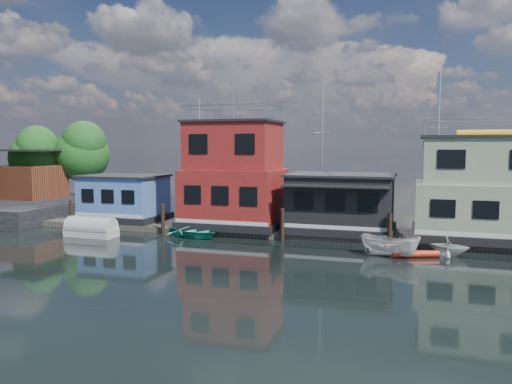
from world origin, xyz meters
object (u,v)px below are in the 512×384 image
(houseboat_blue, at_px, (124,198))
(dinghy_teal, at_px, (194,231))
(houseboat_dark, at_px, (341,203))
(red_kayak, at_px, (416,254))
(tarp_runabout, at_px, (91,229))
(houseboat_red, at_px, (234,177))
(motorboat, at_px, (390,245))
(houseboat_green, at_px, (481,190))
(dinghy_white, at_px, (449,246))

(houseboat_blue, xyz_separation_m, dinghy_teal, (7.75, -3.33, -1.77))
(houseboat_dark, bearing_deg, red_kayak, -45.76)
(houseboat_blue, bearing_deg, tarp_runabout, -82.48)
(houseboat_blue, distance_m, tarp_runabout, 5.66)
(houseboat_blue, height_order, tarp_runabout, houseboat_blue)
(houseboat_blue, distance_m, houseboat_red, 9.69)
(houseboat_red, xyz_separation_m, tarp_runabout, (-8.79, -5.37, -3.54))
(houseboat_red, bearing_deg, houseboat_dark, -0.14)
(houseboat_dark, xyz_separation_m, motorboat, (3.66, -5.54, -1.74))
(houseboat_green, bearing_deg, dinghy_white, -116.71)
(houseboat_blue, relative_size, tarp_runabout, 1.70)
(dinghy_white, bearing_deg, houseboat_green, -13.15)
(houseboat_green, relative_size, dinghy_teal, 2.01)
(houseboat_red, xyz_separation_m, houseboat_green, (17.00, 0.00, -0.55))
(tarp_runabout, xyz_separation_m, motorboat, (20.45, -0.20, 0.11))
(dinghy_white, distance_m, dinghy_teal, 16.70)
(dinghy_white, bearing_deg, red_kayak, 135.15)
(dinghy_white, relative_size, motorboat, 0.64)
(houseboat_blue, distance_m, houseboat_dark, 17.50)
(houseboat_red, relative_size, dinghy_teal, 2.83)
(tarp_runabout, distance_m, red_kayak, 21.88)
(houseboat_dark, height_order, red_kayak, houseboat_dark)
(houseboat_dark, xyz_separation_m, houseboat_green, (9.00, 0.02, 1.13))
(houseboat_dark, distance_m, motorboat, 6.87)
(houseboat_blue, height_order, houseboat_dark, houseboat_dark)
(tarp_runabout, distance_m, motorboat, 20.46)
(houseboat_red, xyz_separation_m, dinghy_teal, (-1.75, -3.33, -3.67))
(red_kayak, bearing_deg, houseboat_red, 136.49)
(houseboat_blue, relative_size, houseboat_red, 0.54)
(tarp_runabout, height_order, red_kayak, tarp_runabout)
(houseboat_blue, xyz_separation_m, tarp_runabout, (0.71, -5.37, -1.64))
(dinghy_teal, bearing_deg, red_kayak, -74.32)
(dinghy_white, relative_size, dinghy_teal, 0.54)
(houseboat_green, height_order, motorboat, houseboat_green)
(houseboat_green, bearing_deg, motorboat, -133.82)
(houseboat_blue, distance_m, dinghy_teal, 8.62)
(red_kayak, xyz_separation_m, motorboat, (-1.42, -0.32, 0.48))
(houseboat_green, distance_m, dinghy_teal, 19.30)
(tarp_runabout, bearing_deg, motorboat, 0.62)
(houseboat_green, xyz_separation_m, motorboat, (-5.34, -5.56, -2.88))
(motorboat, xyz_separation_m, dinghy_teal, (-13.41, 2.23, -0.24))
(red_kayak, distance_m, dinghy_teal, 14.96)
(tarp_runabout, xyz_separation_m, dinghy_teal, (7.04, 2.03, -0.13))
(houseboat_red, distance_m, red_kayak, 14.63)
(houseboat_dark, bearing_deg, dinghy_white, -30.53)
(houseboat_red, distance_m, dinghy_teal, 5.26)
(dinghy_white, bearing_deg, houseboat_blue, 94.02)
(dinghy_white, xyz_separation_m, dinghy_teal, (-16.68, 0.78, -0.16))
(houseboat_dark, relative_size, dinghy_teal, 1.77)
(motorboat, bearing_deg, houseboat_blue, 90.10)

